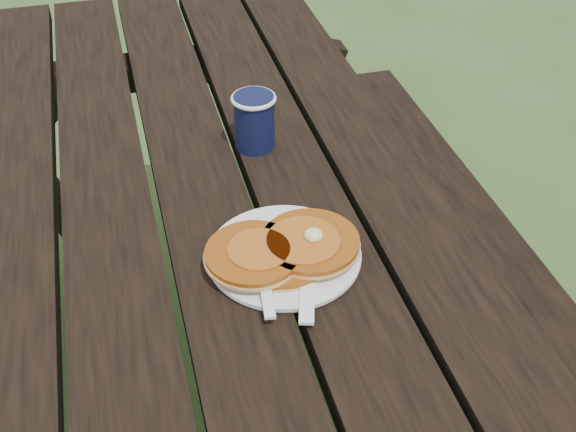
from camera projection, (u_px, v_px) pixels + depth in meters
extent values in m
cube|color=black|center=(209.00, 221.00, 1.14)|extent=(0.75, 1.80, 0.04)
cube|color=black|center=(493.00, 292.00, 1.44)|extent=(0.25, 1.80, 0.04)
cylinder|color=white|center=(284.00, 256.00, 1.04)|extent=(0.23, 0.23, 0.01)
cylinder|color=#A45112|center=(282.00, 255.00, 1.03)|extent=(0.14, 0.14, 0.01)
cylinder|color=#A45112|center=(253.00, 254.00, 1.01)|extent=(0.14, 0.14, 0.01)
cylinder|color=#A45112|center=(310.00, 242.00, 1.03)|extent=(0.14, 0.14, 0.01)
cylinder|color=#9E5016|center=(303.00, 240.00, 1.02)|extent=(0.11, 0.11, 0.00)
ellipsoid|color=#F4E59E|center=(313.00, 235.00, 1.02)|extent=(0.03, 0.03, 0.02)
cube|color=white|center=(307.00, 276.00, 1.00)|extent=(0.07, 0.18, 0.00)
cylinder|color=#0D1233|center=(254.00, 122.00, 1.24)|extent=(0.07, 0.07, 0.10)
torus|color=white|center=(254.00, 98.00, 1.21)|extent=(0.08, 0.08, 0.01)
cylinder|color=black|center=(254.00, 99.00, 1.21)|extent=(0.06, 0.06, 0.01)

